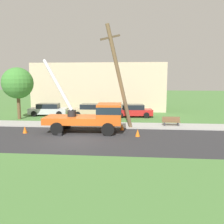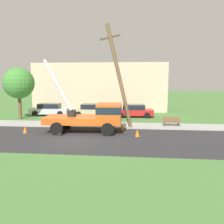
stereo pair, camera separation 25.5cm
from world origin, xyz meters
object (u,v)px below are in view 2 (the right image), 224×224
Objects in this scene: utility_truck at (93,115)px; traffic_cone_behind at (25,129)px; park_bench at (171,122)px; traffic_cone_ahead at (137,133)px; traffic_cone_curbside at (122,127)px; parked_sedan_silver at (49,109)px; leaning_utility_pole at (119,77)px; parked_sedan_red at (134,111)px; roadside_tree_near at (19,83)px; parked_sedan_tan at (93,110)px.

traffic_cone_behind is at bearing -171.05° from utility_truck.
traffic_cone_behind is 0.35× the size of park_bench.
park_bench reaches higher than traffic_cone_ahead.
parked_sedan_silver reaches higher than traffic_cone_curbside.
leaning_utility_pole is 6.39m from park_bench.
traffic_cone_curbside is at bearing -96.54° from parked_sedan_red.
parked_sedan_silver is (-10.43, 9.62, 0.43)m from traffic_cone_ahead.
utility_truck is 5.64m from traffic_cone_behind.
leaning_utility_pole is 4.23m from traffic_cone_curbside.
park_bench is at bearing -9.89° from roadside_tree_near.
parked_sedan_silver is 5.22m from parked_sedan_tan.
parked_sedan_silver is at bearing 129.00° from utility_truck.
parked_sedan_silver is at bearing 178.95° from parked_sedan_tan.
traffic_cone_behind is at bearing -81.50° from parked_sedan_silver.
traffic_cone_behind is (-5.46, -0.86, -1.13)m from utility_truck.
utility_truck is at bearing -148.69° from leaning_utility_pole.
park_bench is (6.65, 2.93, -0.95)m from utility_truck.
traffic_cone_behind is 0.13× the size of parked_sedan_tan.
parked_sedan_red is 0.82× the size of roadside_tree_near.
park_bench is 16.35m from roadside_tree_near.
parked_sedan_silver is 4.76m from roadside_tree_near.
leaning_utility_pole is 8.87m from parked_sedan_tan.
traffic_cone_behind is 12.59m from parked_sedan_red.
utility_truck is at bearing -156.25° from park_bench.
traffic_cone_behind is at bearing -60.84° from roadside_tree_near.
leaning_utility_pole is 8.82m from traffic_cone_behind.
parked_sedan_red is (-0.47, 9.51, 0.43)m from traffic_cone_ahead.
utility_truck is 12.24× the size of traffic_cone_behind.
traffic_cone_behind is 0.12× the size of parked_sedan_silver.
traffic_cone_behind is 0.12× the size of parked_sedan_red.
parked_sedan_tan is at bearing 117.94° from traffic_cone_curbside.
utility_truck is 10.91m from parked_sedan_silver.
traffic_cone_behind is 12.69m from park_bench.
parked_sedan_silver is 9.96m from parked_sedan_red.
park_bench is at bearing 23.75° from utility_truck.
roadside_tree_near is at bearing 157.69° from traffic_cone_curbside.
parked_sedan_tan is at bearing 118.68° from traffic_cone_ahead.
traffic_cone_behind is 8.29m from roadside_tree_near.
parked_sedan_red is 6.48m from park_bench.
traffic_cone_curbside is at bearing 121.12° from traffic_cone_ahead.
park_bench is at bearing 17.36° from traffic_cone_behind.
traffic_cone_ahead is 2.53m from traffic_cone_curbside.
utility_truck is at bearing 8.95° from traffic_cone_behind.
leaning_utility_pole is 15.66× the size of traffic_cone_behind.
traffic_cone_ahead is at bearing -1.91° from traffic_cone_behind.
utility_truck is at bearing -31.93° from roadside_tree_near.
roadside_tree_near is at bearing 170.11° from park_bench.
roadside_tree_near is at bearing -128.93° from parked_sedan_silver.
traffic_cone_curbside is 0.10× the size of roadside_tree_near.
traffic_cone_behind is at bearing -166.42° from traffic_cone_curbside.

